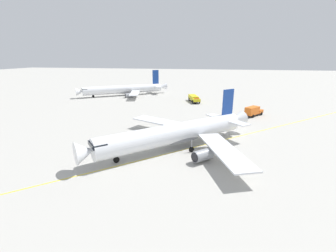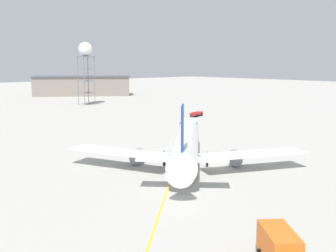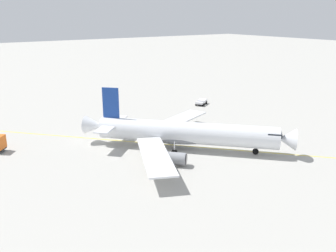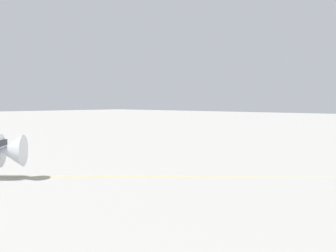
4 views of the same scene
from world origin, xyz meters
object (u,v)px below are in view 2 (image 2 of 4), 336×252
airliner_main (186,146)px  radar_tower (85,52)px  ops_pickup_truck (196,114)px  catering_truck_truck (281,251)px

airliner_main → radar_tower: radar_tower is taller
ops_pickup_truck → radar_tower: radar_tower is taller
airliner_main → radar_tower: bearing=23.6°
ops_pickup_truck → radar_tower: size_ratio=0.25×
airliner_main → ops_pickup_truck: 62.12m
airliner_main → catering_truck_truck: 36.24m
airliner_main → ops_pickup_truck: (-41.86, 45.84, -2.28)m
ops_pickup_truck → radar_tower: 57.17m
catering_truck_truck → ops_pickup_truck: bearing=177.0°
catering_truck_truck → airliner_main: bearing=-173.5°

